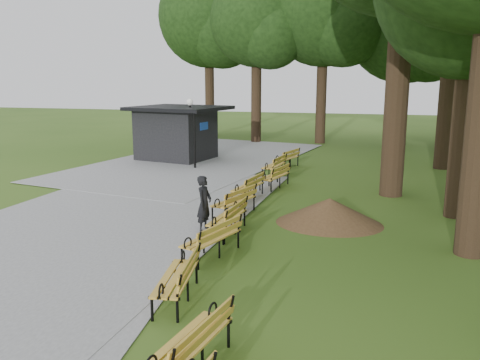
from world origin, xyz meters
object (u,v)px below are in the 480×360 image
(bench_5, at_px, (234,201))
(bench_7, at_px, (274,176))
(bench_3, at_px, (211,238))
(bench_6, at_px, (248,187))
(person, at_px, (204,204))
(bench_2, at_px, (176,278))
(kiosk, at_px, (176,133))
(dirt_mound, at_px, (329,211))
(bench_1, at_px, (188,343))
(lamp_post, at_px, (190,117))
(bench_4, at_px, (227,218))
(bench_8, at_px, (274,165))
(bench_9, at_px, (286,158))

(bench_5, bearing_deg, bench_7, -169.36)
(bench_3, relative_size, bench_6, 1.00)
(person, relative_size, bench_2, 0.80)
(kiosk, bearing_deg, bench_2, -56.39)
(bench_2, bearing_deg, dirt_mound, 149.58)
(kiosk, distance_m, bench_1, 18.78)
(bench_7, bearing_deg, kiosk, -118.67)
(lamp_post, distance_m, bench_4, 11.54)
(lamp_post, distance_m, bench_8, 5.34)
(kiosk, height_order, bench_4, kiosk)
(bench_3, height_order, bench_9, same)
(dirt_mound, xyz_separation_m, bench_2, (-2.28, -5.78, 0.07))
(lamp_post, relative_size, bench_3, 1.63)
(bench_7, bearing_deg, person, 4.44)
(bench_5, bearing_deg, bench_9, -164.27)
(bench_1, distance_m, bench_2, 2.32)
(bench_7, xyz_separation_m, bench_8, (-0.48, 2.30, 0.00))
(bench_5, xyz_separation_m, bench_7, (0.42, 4.09, 0.00))
(person, height_order, bench_4, person)
(bench_2, relative_size, bench_3, 1.00)
(bench_2, bearing_deg, kiosk, -166.46)
(person, xyz_separation_m, bench_6, (0.24, 3.76, -0.32))
(bench_2, bearing_deg, bench_6, 175.90)
(bench_2, bearing_deg, bench_4, 174.63)
(lamp_post, distance_m, bench_6, 8.10)
(bench_2, xyz_separation_m, bench_3, (-0.11, 2.39, 0.00))
(bench_5, bearing_deg, lamp_post, -135.06)
(kiosk, relative_size, bench_8, 2.26)
(kiosk, distance_m, bench_9, 5.95)
(bench_4, relative_size, bench_8, 1.00)
(bench_3, xyz_separation_m, bench_8, (-0.53, 9.89, 0.00))
(dirt_mound, height_order, bench_9, bench_9)
(bench_3, relative_size, bench_5, 1.00)
(lamp_post, distance_m, dirt_mound, 11.57)
(bench_5, xyz_separation_m, bench_8, (-0.07, 6.38, 0.00))
(kiosk, distance_m, lamp_post, 1.61)
(bench_2, xyz_separation_m, bench_8, (-0.64, 12.27, 0.00))
(bench_4, height_order, bench_5, same)
(person, bearing_deg, bench_7, -2.35)
(bench_3, height_order, bench_4, same)
(bench_5, relative_size, bench_6, 1.00)
(kiosk, relative_size, dirt_mound, 1.69)
(lamp_post, bearing_deg, bench_6, -55.04)
(bench_5, height_order, bench_6, same)
(dirt_mound, height_order, bench_2, bench_2)
(bench_3, xyz_separation_m, bench_6, (-0.56, 5.54, 0.00))
(person, distance_m, dirt_mound, 3.59)
(kiosk, bearing_deg, lamp_post, -24.91)
(bench_9, bearing_deg, bench_3, 17.40)
(bench_6, distance_m, bench_7, 2.11)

